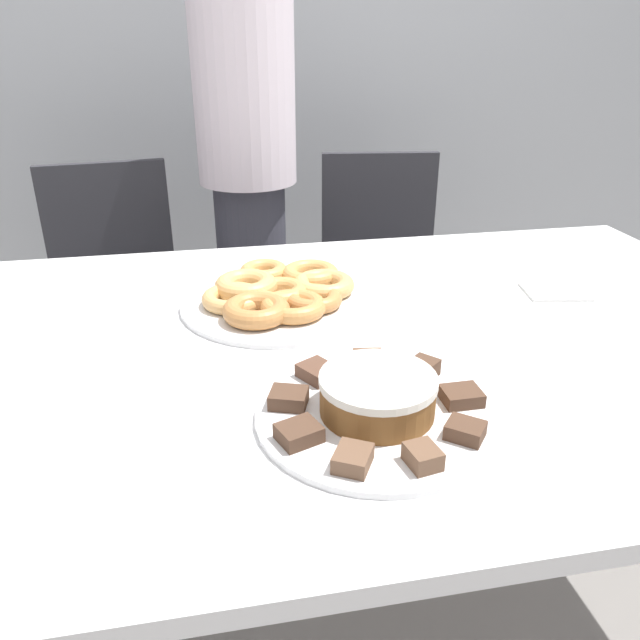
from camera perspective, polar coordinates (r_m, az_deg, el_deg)
ground_plane at (r=1.61m, az=1.73°, el=-26.01°), size 12.00×12.00×0.00m
wall_back at (r=2.64m, az=-6.49°, el=26.06°), size 8.00×0.05×2.60m
table at (r=1.16m, az=2.15°, el=-4.67°), size 1.78×1.10×0.74m
person_standing at (r=1.99m, az=-6.66°, el=14.59°), size 0.30×0.30×1.66m
office_chair_left at (r=2.11m, az=-17.77°, el=0.34°), size 0.49×0.49×0.87m
office_chair_right at (r=2.17m, az=5.64°, el=2.18°), size 0.49×0.49×0.87m
plate_cake at (r=0.90m, az=5.20°, el=-8.62°), size 0.35×0.35×0.01m
plate_donuts at (r=1.26m, az=-3.69°, el=1.64°), size 0.40×0.40×0.01m
frosted_cake at (r=0.89m, az=5.29°, el=-6.78°), size 0.17×0.17×0.06m
lamington_0 at (r=0.97m, az=-0.23°, el=-4.76°), size 0.07×0.07×0.02m
lamington_1 at (r=0.91m, az=-2.89°, el=-7.14°), size 0.07×0.06×0.02m
lamington_2 at (r=0.84m, az=-1.94°, el=-10.28°), size 0.07×0.06×0.02m
lamington_3 at (r=0.79m, az=3.01°, el=-12.54°), size 0.06×0.07×0.02m
lamington_4 at (r=0.80m, az=9.38°, el=-12.21°), size 0.05×0.05×0.03m
lamington_5 at (r=0.86m, az=13.14°, el=-9.80°), size 0.06×0.06×0.02m
lamington_6 at (r=0.94m, az=12.81°, el=-6.79°), size 0.06×0.05×0.02m
lamington_7 at (r=0.99m, az=9.36°, el=-4.42°), size 0.06×0.06×0.03m
lamington_8 at (r=1.01m, az=4.43°, el=-3.81°), size 0.05×0.06×0.02m
donut_0 at (r=1.25m, az=-3.72°, el=2.54°), size 0.12×0.12×0.03m
donut_1 at (r=1.17m, az=-5.85°, el=0.88°), size 0.13×0.13×0.04m
donut_2 at (r=1.19m, az=-2.45°, el=1.25°), size 0.13×0.13×0.03m
donut_3 at (r=1.22m, az=-0.60°, el=1.94°), size 0.11×0.11×0.03m
donut_4 at (r=1.29m, az=0.29°, el=3.23°), size 0.13×0.13×0.03m
donut_5 at (r=1.35m, az=-0.89°, el=4.24°), size 0.12×0.12×0.03m
donut_6 at (r=1.37m, az=-5.16°, el=4.43°), size 0.10×0.10×0.03m
donut_7 at (r=1.28m, az=-6.79°, el=3.12°), size 0.13×0.13×0.04m
donut_8 at (r=1.24m, az=-7.91°, el=1.98°), size 0.13×0.13×0.03m
napkin at (r=1.41m, az=20.69°, el=2.46°), size 0.14×0.12×0.01m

